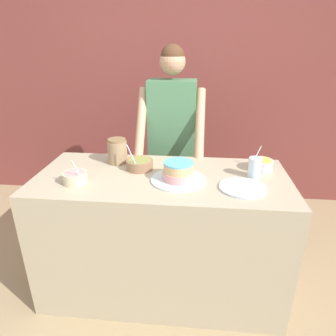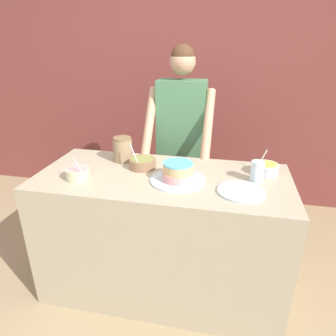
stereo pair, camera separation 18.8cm
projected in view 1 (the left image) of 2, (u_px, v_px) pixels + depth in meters
ground_plane at (156, 325)px, 1.96m from camera, size 14.00×14.00×0.00m
wall_back at (178, 83)px, 3.18m from camera, size 10.00×0.05×2.60m
counter at (162, 234)px, 2.13m from camera, size 1.65×0.75×0.90m
person_baker at (172, 129)px, 2.53m from camera, size 0.54×0.47×1.70m
cake at (178, 173)px, 1.87m from camera, size 0.35×0.35×0.12m
frosting_bowl_olive at (140, 164)px, 2.04m from camera, size 0.18×0.18×0.18m
frosting_bowl_yellow at (261, 164)px, 2.03m from camera, size 0.16×0.16×0.15m
frosting_bowl_pink at (75, 177)px, 1.84m from camera, size 0.15×0.15×0.18m
drinking_glass at (255, 168)px, 1.91m from camera, size 0.08×0.08×0.13m
ceramic_plate at (242, 188)px, 1.78m from camera, size 0.28×0.28×0.01m
stoneware_jar at (117, 151)px, 2.13m from camera, size 0.14×0.14×0.18m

